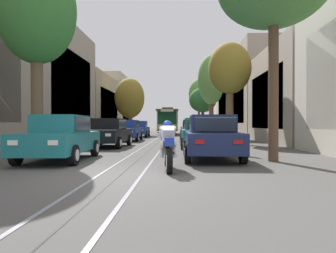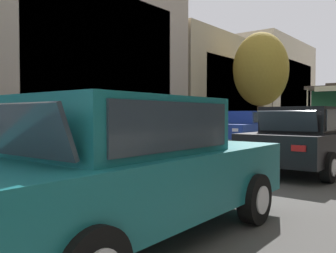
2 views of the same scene
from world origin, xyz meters
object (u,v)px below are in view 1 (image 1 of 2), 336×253
(parked_car_teal_near_left, at_px, (61,137))
(pedestrian_on_left_pavement, at_px, (75,129))
(parked_car_grey_fifth_right, at_px, (189,128))
(street_tree_kerb_left_near, at_px, (37,13))
(street_tree_kerb_right_mid, at_px, (211,81))
(parked_car_navy_near_right, at_px, (211,137))
(parked_car_blue_mid_left, at_px, (128,130))
(motorcycle_with_rider, at_px, (168,146))
(parked_car_blue_fourth_left, at_px, (139,129))
(fire_hydrant, at_px, (245,145))
(parked_car_teal_second_right, at_px, (199,133))
(parked_car_black_second_left, at_px, (109,133))
(pedestrian_on_right_pavement, at_px, (101,129))
(street_tree_kerb_right_second, at_px, (230,70))
(cable_car_trolley, at_px, (168,121))
(parked_car_black_mid_right, at_px, (193,130))
(street_tree_kerb_right_fourth, at_px, (203,100))
(street_tree_kerb_left_second, at_px, (130,98))
(street_tree_kerb_right_far, at_px, (199,94))
(parked_car_white_fourth_right, at_px, (193,129))

(parked_car_teal_near_left, xyz_separation_m, pedestrian_on_left_pavement, (-3.29, 10.78, 0.10))
(parked_car_grey_fifth_right, xyz_separation_m, pedestrian_on_left_pavement, (-8.59, -12.57, 0.10))
(street_tree_kerb_left_near, xyz_separation_m, street_tree_kerb_right_mid, (9.05, 15.20, -0.74))
(parked_car_navy_near_right, xyz_separation_m, street_tree_kerb_left_near, (-7.25, 1.73, 5.23))
(parked_car_blue_mid_left, height_order, motorcycle_with_rider, parked_car_blue_mid_left)
(parked_car_navy_near_right, bearing_deg, parked_car_teal_near_left, -174.09)
(parked_car_blue_fourth_left, xyz_separation_m, parked_car_navy_near_right, (5.13, -18.29, 0.00))
(fire_hydrant, bearing_deg, street_tree_kerb_right_mid, 88.80)
(parked_car_navy_near_right, bearing_deg, parked_car_teal_second_right, 91.17)
(parked_car_black_second_left, height_order, pedestrian_on_right_pavement, parked_car_black_second_left)
(parked_car_blue_mid_left, bearing_deg, street_tree_kerb_left_near, -101.87)
(pedestrian_on_right_pavement, bearing_deg, street_tree_kerb_right_second, -28.27)
(parked_car_navy_near_right, xyz_separation_m, fire_hydrant, (1.47, 1.05, -0.38))
(street_tree_kerb_left_near, distance_m, cable_car_trolley, 26.65)
(parked_car_black_mid_right, xyz_separation_m, pedestrian_on_left_pavement, (-8.49, -1.12, 0.10))
(cable_car_trolley, bearing_deg, street_tree_kerb_right_second, -75.32)
(street_tree_kerb_right_second, distance_m, street_tree_kerb_right_fourth, 17.29)
(parked_car_blue_mid_left, xyz_separation_m, street_tree_kerb_right_second, (7.31, -2.72, 4.09))
(parked_car_teal_near_left, xyz_separation_m, fire_hydrant, (6.77, 1.60, -0.38))
(street_tree_kerb_left_second, relative_size, cable_car_trolley, 0.73)
(parked_car_black_mid_right, bearing_deg, parked_car_blue_fourth_left, 125.91)
(street_tree_kerb_right_second, xyz_separation_m, fire_hydrant, (-0.74, -8.18, -4.47))
(parked_car_blue_fourth_left, xyz_separation_m, street_tree_kerb_right_far, (7.03, 17.59, 5.20))
(street_tree_kerb_right_mid, bearing_deg, street_tree_kerb_left_near, -120.76)
(street_tree_kerb_left_second, distance_m, pedestrian_on_left_pavement, 14.38)
(street_tree_kerb_right_mid, height_order, fire_hydrant, street_tree_kerb_right_mid)
(parked_car_blue_fourth_left, bearing_deg, pedestrian_on_left_pavement, -113.29)
(parked_car_black_mid_right, relative_size, street_tree_kerb_right_far, 0.53)
(parked_car_teal_second_right, bearing_deg, street_tree_kerb_left_second, 109.92)
(parked_car_blue_mid_left, distance_m, street_tree_kerb_right_second, 8.81)
(parked_car_navy_near_right, height_order, parked_car_teal_second_right, same)
(pedestrian_on_right_pavement, bearing_deg, parked_car_white_fourth_right, 14.84)
(parked_car_blue_fourth_left, relative_size, street_tree_kerb_right_mid, 0.57)
(parked_car_blue_mid_left, relative_size, street_tree_kerb_right_far, 0.53)
(street_tree_kerb_left_second, relative_size, pedestrian_on_right_pavement, 4.28)
(street_tree_kerb_right_mid, bearing_deg, street_tree_kerb_left_second, 140.70)
(street_tree_kerb_right_far, bearing_deg, parked_car_black_second_left, -102.95)
(cable_car_trolley, height_order, pedestrian_on_right_pavement, cable_car_trolley)
(parked_car_blue_fourth_left, height_order, parked_car_black_mid_right, same)
(parked_car_navy_near_right, distance_m, cable_car_trolley, 27.75)
(pedestrian_on_right_pavement, bearing_deg, street_tree_kerb_right_mid, 13.04)
(parked_car_black_second_left, height_order, pedestrian_on_left_pavement, pedestrian_on_left_pavement)
(parked_car_navy_near_right, relative_size, street_tree_kerb_right_far, 0.53)
(street_tree_kerb_right_mid, height_order, street_tree_kerb_right_far, street_tree_kerb_right_far)
(street_tree_kerb_left_second, distance_m, street_tree_kerb_right_mid, 11.38)
(parked_car_navy_near_right, xyz_separation_m, street_tree_kerb_left_second, (-6.97, 24.11, 3.51))
(street_tree_kerb_right_second, bearing_deg, cable_car_trolley, 104.68)
(street_tree_kerb_right_mid, xyz_separation_m, motorcycle_with_rider, (-3.27, -19.53, -4.64))
(parked_car_blue_mid_left, bearing_deg, street_tree_kerb_right_mid, 35.80)
(pedestrian_on_right_pavement, bearing_deg, street_tree_kerb_right_far, 65.16)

